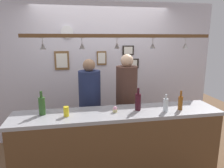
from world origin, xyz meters
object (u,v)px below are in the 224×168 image
object	(u,v)px
bottle_soda_clear	(166,105)
bottle_beer_amber_tall	(180,102)
drink_can	(66,111)
bottle_wine_dark_red	(138,101)
person_right_brown_shirt	(126,96)
cupcake	(115,109)
person_left_navy_shirt	(90,100)
picture_frame_upper_small	(128,50)
wall_clock	(67,32)
picture_frame_crest	(102,58)
picture_frame_caricature	(62,60)
bottle_champagne_green	(42,105)
picture_frame_lower_pair	(131,63)

from	to	relation	value
bottle_soda_clear	bottle_beer_amber_tall	world-z (taller)	bottle_beer_amber_tall
drink_can	bottle_wine_dark_red	bearing A→B (deg)	3.33
person_right_brown_shirt	cupcake	xyz separation A→B (m)	(-0.32, -0.65, 0.02)
bottle_beer_amber_tall	bottle_wine_dark_red	bearing A→B (deg)	170.84
drink_can	person_right_brown_shirt	bearing A→B (deg)	36.40
drink_can	bottle_beer_amber_tall	bearing A→B (deg)	-1.39
person_left_navy_shirt	cupcake	bearing A→B (deg)	-67.52
picture_frame_upper_small	wall_clock	distance (m)	1.18
person_right_brown_shirt	picture_frame_upper_small	size ratio (longest dim) A/B	7.70
picture_frame_crest	picture_frame_caricature	xyz separation A→B (m)	(-0.73, 0.00, -0.03)
picture_frame_upper_small	picture_frame_caricature	distance (m)	1.26
picture_frame_upper_small	picture_frame_caricature	xyz separation A→B (m)	(-1.25, 0.00, -0.17)
wall_clock	bottle_wine_dark_red	bearing A→B (deg)	-57.01
bottle_soda_clear	person_left_navy_shirt	bearing A→B (deg)	140.90
bottle_champagne_green	picture_frame_crest	size ratio (longest dim) A/B	1.15
bottle_beer_amber_tall	bottle_champagne_green	bearing A→B (deg)	175.15
person_right_brown_shirt	bottle_soda_clear	size ratio (longest dim) A/B	7.36
person_left_navy_shirt	picture_frame_caricature	size ratio (longest dim) A/B	4.80
bottle_soda_clear	picture_frame_crest	world-z (taller)	picture_frame_crest
drink_can	person_left_navy_shirt	bearing A→B (deg)	63.64
drink_can	picture_frame_upper_small	xyz separation A→B (m)	(1.15, 1.45, 0.64)
cupcake	picture_frame_caricature	bearing A→B (deg)	116.57
wall_clock	drink_can	bearing A→B (deg)	-90.84
cupcake	picture_frame_upper_small	world-z (taller)	picture_frame_upper_small
picture_frame_crest	picture_frame_lower_pair	bearing A→B (deg)	0.00
bottle_champagne_green	bottle_beer_amber_tall	xyz separation A→B (m)	(1.77, -0.15, -0.02)
bottle_wine_dark_red	wall_clock	bearing A→B (deg)	122.99
bottle_champagne_green	wall_clock	bearing A→B (deg)	76.65
person_right_brown_shirt	picture_frame_crest	distance (m)	0.98
cupcake	picture_frame_crest	distance (m)	1.51
drink_can	picture_frame_lower_pair	world-z (taller)	picture_frame_lower_pair
bottle_champagne_green	picture_frame_crest	distance (m)	1.68
drink_can	wall_clock	bearing A→B (deg)	89.16
bottle_champagne_green	picture_frame_lower_pair	xyz separation A→B (m)	(1.51, 1.33, 0.33)
cupcake	picture_frame_crest	world-z (taller)	picture_frame_crest
picture_frame_lower_pair	picture_frame_caricature	xyz separation A→B (m)	(-1.31, 0.00, 0.08)
wall_clock	picture_frame_crest	bearing A→B (deg)	0.58
cupcake	picture_frame_lower_pair	bearing A→B (deg)	66.84
person_left_navy_shirt	person_right_brown_shirt	distance (m)	0.59
bottle_soda_clear	bottle_wine_dark_red	distance (m)	0.35
bottle_soda_clear	picture_frame_crest	bearing A→B (deg)	112.44
bottle_soda_clear	cupcake	distance (m)	0.66
bottle_soda_clear	picture_frame_lower_pair	world-z (taller)	picture_frame_lower_pair
person_right_brown_shirt	cupcake	size ratio (longest dim) A/B	21.71
bottle_soda_clear	drink_can	bearing A→B (deg)	177.29
picture_frame_upper_small	wall_clock	world-z (taller)	wall_clock
picture_frame_lower_pair	picture_frame_upper_small	size ratio (longest dim) A/B	1.36
drink_can	picture_frame_lower_pair	distance (m)	1.93
person_right_brown_shirt	picture_frame_caricature	world-z (taller)	picture_frame_caricature
bottle_champagne_green	picture_frame_upper_small	bearing A→B (deg)	42.73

